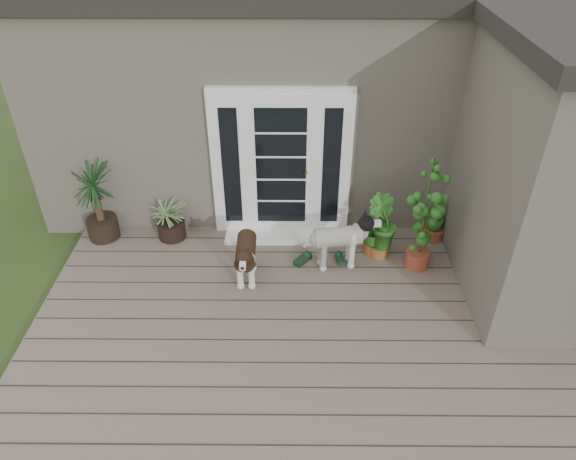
{
  "coord_description": "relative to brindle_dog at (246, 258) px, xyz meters",
  "views": [
    {
      "loc": [
        -0.06,
        -3.79,
        4.56
      ],
      "look_at": [
        -0.1,
        1.75,
        0.7
      ],
      "focal_mm": 32.96,
      "sensor_mm": 36.0,
      "label": 1
    }
  ],
  "objects": [
    {
      "name": "door_step",
      "position": [
        0.43,
        0.93,
        -0.31
      ],
      "size": [
        1.6,
        0.4,
        0.05
      ],
      "primitive_type": "cube",
      "color": "white",
      "rests_on": "deck"
    },
    {
      "name": "door_unit",
      "position": [
        0.43,
        1.13,
        0.74
      ],
      "size": [
        1.9,
        0.14,
        2.15
      ],
      "primitive_type": "cube",
      "color": "white",
      "rests_on": "deck"
    },
    {
      "name": "spider_plant",
      "position": [
        -1.14,
        0.93,
        0.01
      ],
      "size": [
        0.66,
        0.66,
        0.69
      ],
      "primitive_type": null,
      "rotation": [
        0.0,
        0.0,
        0.01
      ],
      "color": "#95A968",
      "rests_on": "deck"
    },
    {
      "name": "house_wing",
      "position": [
        3.53,
        0.03,
        1.1
      ],
      "size": [
        1.6,
        2.4,
        3.1
      ],
      "primitive_type": "cube",
      "color": "#665E54",
      "rests_on": "ground"
    },
    {
      "name": "yucca",
      "position": [
        -2.12,
        0.93,
        0.26
      ],
      "size": [
        0.89,
        0.89,
        1.19
      ],
      "primitive_type": null,
      "rotation": [
        0.0,
        0.0,
        0.08
      ],
      "color": "black",
      "rests_on": "deck"
    },
    {
      "name": "herb_c",
      "position": [
        2.59,
        0.93,
        -0.09
      ],
      "size": [
        0.43,
        0.43,
        0.48
      ],
      "primitive_type": "imported",
      "rotation": [
        0.0,
        0.0,
        4.14
      ],
      "color": "#1A4D16",
      "rests_on": "deck"
    },
    {
      "name": "herb_a",
      "position": [
        1.68,
        0.58,
        -0.08
      ],
      "size": [
        0.53,
        0.53,
        0.51
      ],
      "primitive_type": "imported",
      "rotation": [
        0.0,
        0.0,
        1.13
      ],
      "color": "#29621C",
      "rests_on": "deck"
    },
    {
      "name": "herb_b",
      "position": [
        1.77,
        0.53,
        0.01
      ],
      "size": [
        0.64,
        0.64,
        0.68
      ],
      "primitive_type": "imported",
      "rotation": [
        0.0,
        0.0,
        2.46
      ],
      "color": "#1F4F16",
      "rests_on": "deck"
    },
    {
      "name": "white_dog",
      "position": [
        1.17,
        0.29,
        0.01
      ],
      "size": [
        0.87,
        0.48,
        0.69
      ],
      "primitive_type": null,
      "rotation": [
        0.0,
        0.0,
        -1.41
      ],
      "color": "silver",
      "rests_on": "deck"
    },
    {
      "name": "deck",
      "position": [
        0.63,
        -1.07,
        -0.39
      ],
      "size": [
        6.2,
        4.6,
        0.12
      ],
      "primitive_type": "cube",
      "color": "#6B5B4C",
      "rests_on": "ground"
    },
    {
      "name": "brindle_dog",
      "position": [
        0.0,
        0.0,
        0.0
      ],
      "size": [
        0.36,
        0.81,
        0.67
      ],
      "primitive_type": null,
      "rotation": [
        0.0,
        0.0,
        3.16
      ],
      "color": "#3C2716",
      "rests_on": "deck"
    },
    {
      "name": "house_main",
      "position": [
        0.63,
        3.18,
        1.1
      ],
      "size": [
        7.4,
        4.0,
        3.1
      ],
      "primitive_type": "cube",
      "color": "#665E54",
      "rests_on": "ground"
    },
    {
      "name": "clog_right",
      "position": [
        0.72,
        0.36,
        -0.28
      ],
      "size": [
        0.32,
        0.35,
        0.1
      ],
      "primitive_type": null,
      "rotation": [
        0.0,
        0.0,
        -0.66
      ],
      "color": "black",
      "rests_on": "deck"
    },
    {
      "name": "sapling",
      "position": [
        2.24,
        0.29,
        0.51
      ],
      "size": [
        0.51,
        0.51,
        1.68
      ],
      "primitive_type": null,
      "rotation": [
        0.0,
        0.0,
        -0.02
      ],
      "color": "#164D19",
      "rests_on": "deck"
    },
    {
      "name": "clog_left",
      "position": [
        1.23,
        0.38,
        -0.29
      ],
      "size": [
        0.17,
        0.29,
        0.08
      ],
      "primitive_type": null,
      "rotation": [
        0.0,
        0.0,
        0.15
      ],
      "color": "#14331F",
      "rests_on": "deck"
    }
  ]
}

